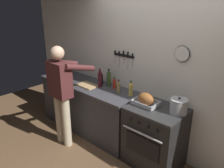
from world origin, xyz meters
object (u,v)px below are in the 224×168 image
(stove, at_px, (155,137))
(roasting_pan, at_px, (146,100))
(bottle_cooking_oil, at_px, (131,90))
(bottle_soy_sauce, at_px, (101,79))
(stock_pot, at_px, (179,106))
(bottle_vinegar, at_px, (119,87))
(bottle_wine_red, at_px, (100,79))
(bottle_olive_oil, at_px, (109,79))
(bottle_hot_sauce, at_px, (114,84))
(cutting_board, at_px, (87,85))
(person_cook, at_px, (62,90))

(stove, bearing_deg, roasting_pan, -175.66)
(bottle_cooking_oil, height_order, bottle_soy_sauce, bottle_cooking_oil)
(stock_pot, relative_size, bottle_vinegar, 1.06)
(bottle_wine_red, xyz_separation_m, bottle_vinegar, (0.41, 0.01, -0.04))
(stock_pot, distance_m, bottle_olive_oil, 1.35)
(stove, bearing_deg, bottle_vinegar, 175.35)
(stock_pot, bearing_deg, bottle_hot_sauce, 176.04)
(roasting_pan, relative_size, bottle_olive_oil, 1.16)
(stove, xyz_separation_m, bottle_soy_sauce, (-1.24, 0.16, 0.54))
(roasting_pan, bearing_deg, cutting_board, -177.11)
(roasting_pan, bearing_deg, stock_pot, 11.34)
(stock_pot, bearing_deg, roasting_pan, -168.66)
(stove, bearing_deg, stock_pot, 15.76)
(person_cook, xyz_separation_m, stock_pot, (1.66, 0.65, 0.05))
(roasting_pan, distance_m, bottle_vinegar, 0.58)
(cutting_board, distance_m, bottle_vinegar, 0.62)
(stock_pot, height_order, bottle_soy_sauce, bottle_soy_sauce)
(roasting_pan, distance_m, bottle_hot_sauce, 0.77)
(bottle_wine_red, bearing_deg, stock_pot, 1.10)
(bottle_cooking_oil, height_order, bottle_vinegar, bottle_cooking_oil)
(stove, relative_size, bottle_wine_red, 2.83)
(bottle_wine_red, relative_size, bottle_hot_sauce, 1.61)
(bottle_olive_oil, height_order, bottle_vinegar, bottle_olive_oil)
(cutting_board, height_order, bottle_wine_red, bottle_wine_red)
(bottle_wine_red, bearing_deg, bottle_soy_sauce, 125.13)
(bottle_hot_sauce, bearing_deg, bottle_olive_oil, 174.29)
(roasting_pan, xyz_separation_m, bottle_olive_oil, (-0.90, 0.19, 0.05))
(stock_pot, distance_m, bottle_vinegar, 1.02)
(stove, distance_m, cutting_board, 1.43)
(stock_pot, relative_size, bottle_cooking_oil, 0.95)
(roasting_pan, relative_size, bottle_wine_red, 1.11)
(stock_pot, bearing_deg, bottle_wine_red, -178.90)
(roasting_pan, relative_size, bottle_soy_sauce, 1.56)
(bottle_hot_sauce, bearing_deg, bottle_vinegar, -29.24)
(bottle_hot_sauce, bearing_deg, person_cook, -122.35)
(person_cook, xyz_separation_m, bottle_wine_red, (0.23, 0.62, 0.08))
(person_cook, height_order, bottle_olive_oil, person_cook)
(bottle_cooking_oil, bearing_deg, person_cook, -141.69)
(bottle_olive_oil, relative_size, bottle_cooking_oil, 1.26)
(stock_pot, height_order, cutting_board, stock_pot)
(roasting_pan, xyz_separation_m, stock_pot, (0.45, 0.09, 0.02))
(stock_pot, height_order, bottle_vinegar, stock_pot)
(stock_pot, height_order, bottle_olive_oil, bottle_olive_oil)
(bottle_cooking_oil, height_order, bottle_hot_sauce, bottle_cooking_oil)
(bottle_olive_oil, xyz_separation_m, bottle_cooking_oil, (0.53, -0.07, -0.03))
(cutting_board, distance_m, bottle_olive_oil, 0.39)
(bottle_vinegar, bearing_deg, cutting_board, -167.32)
(person_cook, bearing_deg, stock_pot, -66.66)
(stock_pot, height_order, bottle_hot_sauce, stock_pot)
(roasting_pan, height_order, bottle_olive_oil, bottle_olive_oil)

